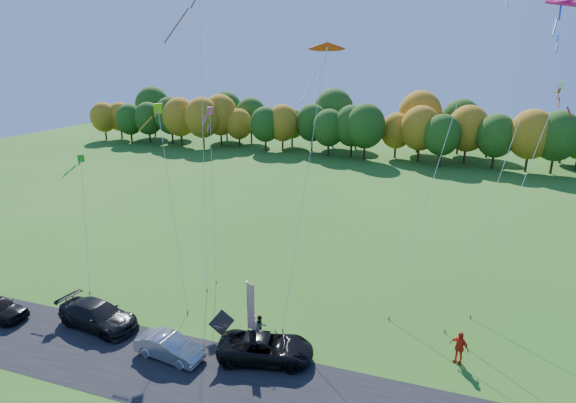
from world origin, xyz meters
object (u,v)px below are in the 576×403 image
(person_east, at_px, (459,347))
(black_suv, at_px, (266,348))
(feather_flag, at_px, (250,306))
(silver_sedan, at_px, (169,347))

(person_east, bearing_deg, black_suv, -131.63)
(black_suv, bearing_deg, person_east, -85.35)
(black_suv, height_order, person_east, person_east)
(feather_flag, bearing_deg, black_suv, -40.92)
(person_east, xyz_separation_m, feather_flag, (-11.74, -1.96, 1.47))
(person_east, relative_size, feather_flag, 0.48)
(person_east, height_order, feather_flag, feather_flag)
(silver_sedan, distance_m, feather_flag, 5.06)
(black_suv, xyz_separation_m, feather_flag, (-1.45, 1.26, 1.68))
(silver_sedan, relative_size, feather_flag, 1.03)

